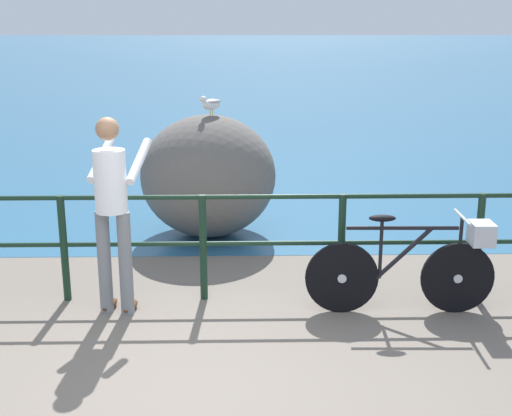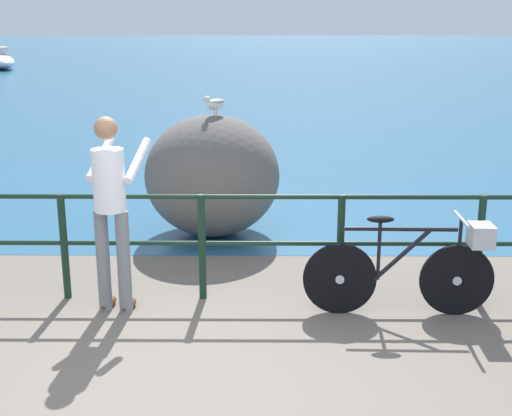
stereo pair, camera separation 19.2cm
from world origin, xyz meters
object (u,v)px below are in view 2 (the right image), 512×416
Objects in this scene: person_at_railing at (111,205)px; breakwater_boulder_main at (212,176)px; bicycle at (416,265)px; seagull at (215,103)px.

person_at_railing reaches higher than breakwater_boulder_main.
seagull reaches higher than bicycle.
seagull is (0.05, -0.02, 0.88)m from breakwater_boulder_main.
bicycle is 3.25m from seagull.
breakwater_boulder_main is (0.73, 2.30, -0.26)m from person_at_railing.
person_at_railing is (-2.70, 0.07, 0.53)m from bicycle.
breakwater_boulder_main is at bearing 131.01° from bicycle.
person_at_railing is 1.09× the size of breakwater_boulder_main.
person_at_railing reaches higher than seagull.
seagull is (-1.92, 2.35, 1.15)m from bicycle.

